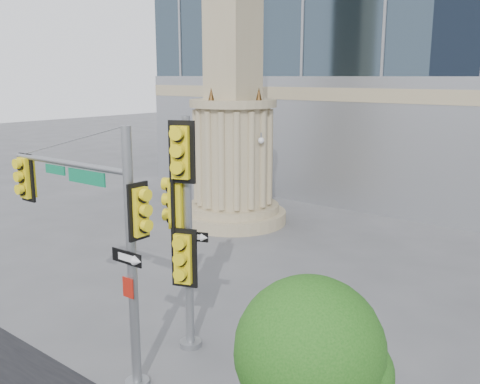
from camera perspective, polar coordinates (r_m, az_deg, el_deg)
The scene contains 5 objects.
ground at distance 12.56m, azimuth -6.33°, elevation -16.47°, with size 120.00×120.00×0.00m, color #545456.
monument at distance 21.71m, azimuth -0.75°, elevation 10.95°, with size 4.40×4.40×16.60m.
main_signal_pole at distance 10.90m, azimuth -14.86°, elevation -3.20°, with size 4.01×0.50×5.16m.
secondary_signal_pole at distance 11.52m, azimuth -6.08°, elevation -2.68°, with size 0.98×0.71×5.22m.
street_tree at distance 7.80m, azimuth 7.72°, elevation -17.10°, with size 2.16×2.11×3.37m.
Camera 1 is at (7.95, -7.63, 6.04)m, focal length 40.00 mm.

